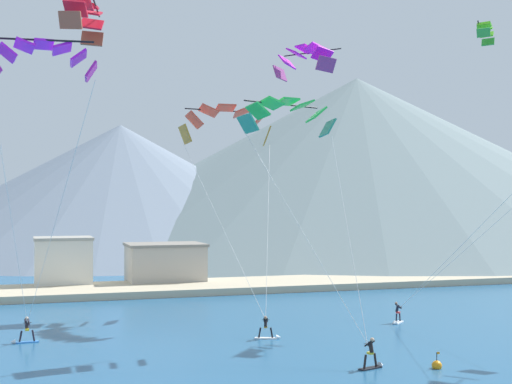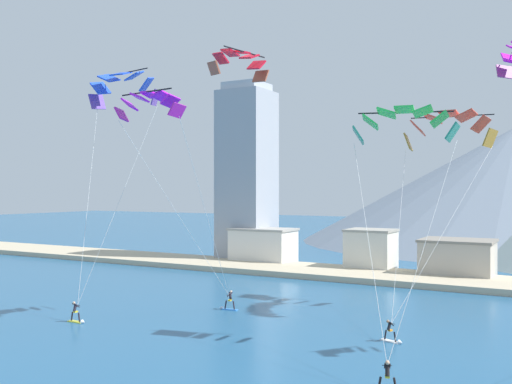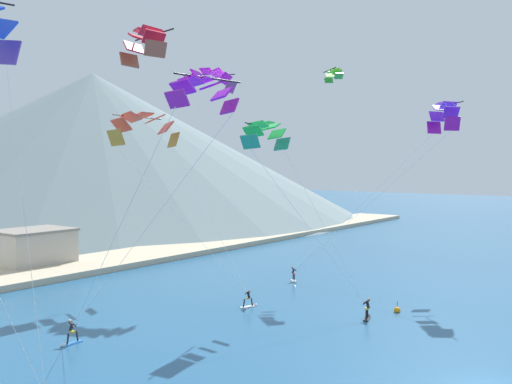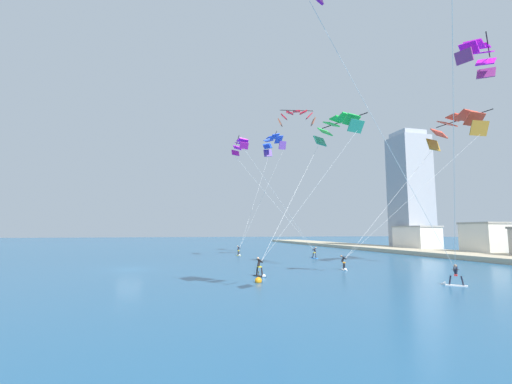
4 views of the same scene
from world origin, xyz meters
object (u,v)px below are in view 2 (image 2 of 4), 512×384
parafoil_kite_near_trail (151,105)px  parafoil_kite_distant_high_outer (239,61)px  kitesurfer_near_trail (228,304)px  parafoil_kite_near_lead (404,121)px  kitesurfer_near_lead (391,383)px  kitesurfer_far_left (393,336)px  parafoil_kite_far_left (448,126)px  parafoil_kite_far_right (123,86)px  kitesurfer_far_right (77,316)px

parafoil_kite_near_trail → parafoil_kite_distant_high_outer: 9.09m
kitesurfer_near_trail → parafoil_kite_distant_high_outer: 20.72m
parafoil_kite_distant_high_outer → parafoil_kite_near_lead: bearing=-2.6°
kitesurfer_near_lead → parafoil_kite_near_lead: bearing=100.7°
kitesurfer_far_left → parafoil_kite_far_left: 21.33m
parafoil_kite_near_lead → parafoil_kite_far_right: parafoil_kite_far_right is taller
kitesurfer_near_lead → kitesurfer_far_left: kitesurfer_near_lead is taller
kitesurfer_near_trail → kitesurfer_near_lead: bearing=-36.1°
kitesurfer_near_trail → kitesurfer_far_right: bearing=-128.0°
parafoil_kite_far_left → kitesurfer_far_left: bearing=-93.8°
parafoil_kite_near_trail → parafoil_kite_far_left: bearing=55.0°
kitesurfer_near_lead → parafoil_kite_distant_high_outer: bearing=147.4°
parafoil_kite_near_trail → kitesurfer_near_trail: bearing=94.7°
kitesurfer_near_trail → parafoil_kite_far_left: 25.21m
parafoil_kite_near_lead → parafoil_kite_far_left: bearing=90.2°
kitesurfer_near_trail → kitesurfer_far_right: (-7.75, -9.94, -0.01)m
parafoil_kite_near_lead → parafoil_kite_near_trail: 17.22m
kitesurfer_near_lead → parafoil_kite_far_right: bearing=160.3°
kitesurfer_far_left → parafoil_kite_far_left: parafoil_kite_far_left is taller
kitesurfer_far_right → parafoil_kite_near_trail: bearing=-10.0°
kitesurfer_far_left → parafoil_kite_near_lead: 14.62m
kitesurfer_far_left → parafoil_kite_far_left: (0.96, 14.37, 15.73)m
kitesurfer_near_trail → kitesurfer_far_left: bearing=-12.9°
kitesurfer_near_trail → parafoil_kite_far_left: bearing=33.1°
parafoil_kite_near_trail → parafoil_kite_distant_high_outer: size_ratio=2.95×
kitesurfer_far_left → kitesurfer_far_right: 24.19m
kitesurfer_near_trail → parafoil_kite_far_left: parafoil_kite_far_left is taller
kitesurfer_near_lead → kitesurfer_far_left: size_ratio=1.02×
parafoil_kite_near_lead → parafoil_kite_far_left: size_ratio=0.90×
parafoil_kite_near_lead → parafoil_kite_far_right: size_ratio=0.74×
kitesurfer_near_trail → parafoil_kite_distant_high_outer: (3.50, -3.86, 20.05)m
parafoil_kite_far_right → parafoil_kite_near_lead: bearing=-1.8°
parafoil_kite_near_trail → parafoil_kite_far_left: parafoil_kite_far_left is taller
kitesurfer_far_left → parafoil_kite_near_lead: bearing=-40.9°
kitesurfer_near_trail → parafoil_kite_near_lead: size_ratio=0.12×
kitesurfer_near_trail → parafoil_kite_near_lead: parafoil_kite_near_lead is taller
kitesurfer_near_lead → kitesurfer_far_right: size_ratio=1.03×
kitesurfer_far_left → parafoil_kite_distant_high_outer: parafoil_kite_distant_high_outer is taller
kitesurfer_near_trail → parafoil_kite_distant_high_outer: parafoil_kite_distant_high_outer is taller
parafoil_kite_near_lead → kitesurfer_near_lead: bearing=-79.3°
parafoil_kite_near_lead → kitesurfer_far_right: bearing=-167.3°
parafoil_kite_far_left → parafoil_kite_distant_high_outer: size_ratio=3.04×
kitesurfer_near_trail → parafoil_kite_distant_high_outer: size_ratio=0.33×
kitesurfer_far_right → kitesurfer_far_left: bearing=15.2°
kitesurfer_far_left → parafoil_kite_distant_high_outer: (-12.09, -0.28, 20.13)m
kitesurfer_near_lead → parafoil_kite_far_left: (-1.73, 24.11, 15.61)m
kitesurfer_near_lead → parafoil_kite_distant_high_outer: (-14.78, 9.46, 20.01)m
parafoil_kite_far_left → parafoil_kite_distant_high_outer: bearing=-131.7°
parafoil_kite_near_lead → parafoil_kite_far_right: (-25.36, 0.81, 4.71)m
parafoil_kite_near_trail → parafoil_kite_far_right: size_ratio=0.80×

